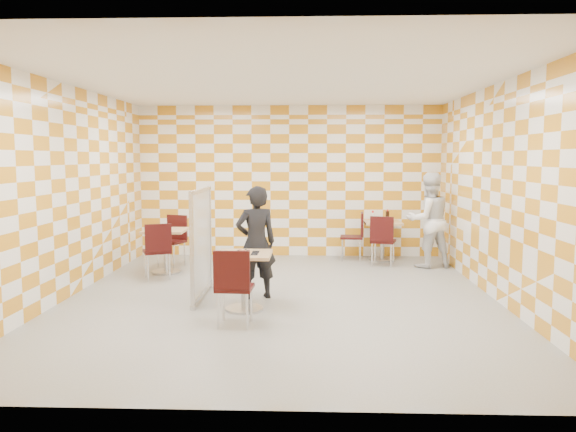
{
  "coord_description": "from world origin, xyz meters",
  "views": [
    {
      "loc": [
        0.39,
        -7.71,
        1.98
      ],
      "look_at": [
        0.1,
        0.2,
        1.15
      ],
      "focal_mm": 35.0,
      "sensor_mm": 36.0,
      "label": 1
    }
  ],
  "objects_px": {
    "chair_empty_far": "(174,236)",
    "man_dark": "(256,243)",
    "main_table": "(244,271)",
    "chair_second_side": "(356,232)",
    "chair_main_front": "(233,282)",
    "soda_bottle": "(387,216)",
    "second_table": "(382,234)",
    "chair_empty_near": "(158,247)",
    "chair_second_front": "(382,237)",
    "empty_table": "(166,243)",
    "man_white": "(428,220)",
    "partition": "(201,242)",
    "sport_bottle": "(373,216)"
  },
  "relations": [
    {
      "from": "chair_second_front",
      "to": "soda_bottle",
      "type": "distance_m",
      "value": 0.78
    },
    {
      "from": "second_table",
      "to": "chair_empty_near",
      "type": "distance_m",
      "value": 4.3
    },
    {
      "from": "second_table",
      "to": "chair_empty_near",
      "type": "relative_size",
      "value": 0.81
    },
    {
      "from": "empty_table",
      "to": "chair_second_side",
      "type": "distance_m",
      "value": 3.6
    },
    {
      "from": "second_table",
      "to": "sport_bottle",
      "type": "relative_size",
      "value": 3.75
    },
    {
      "from": "main_table",
      "to": "sport_bottle",
      "type": "height_order",
      "value": "sport_bottle"
    },
    {
      "from": "chair_main_front",
      "to": "empty_table",
      "type": "bearing_deg",
      "value": 117.13
    },
    {
      "from": "second_table",
      "to": "sport_bottle",
      "type": "height_order",
      "value": "sport_bottle"
    },
    {
      "from": "chair_empty_far",
      "to": "second_table",
      "type": "bearing_deg",
      "value": 10.22
    },
    {
      "from": "empty_table",
      "to": "man_white",
      "type": "distance_m",
      "value": 4.67
    },
    {
      "from": "man_dark",
      "to": "chair_second_front",
      "type": "bearing_deg",
      "value": -151.05
    },
    {
      "from": "partition",
      "to": "man_white",
      "type": "xyz_separation_m",
      "value": [
        3.66,
        2.38,
        0.07
      ]
    },
    {
      "from": "second_table",
      "to": "man_white",
      "type": "relative_size",
      "value": 0.44
    },
    {
      "from": "chair_second_side",
      "to": "chair_empty_far",
      "type": "distance_m",
      "value": 3.44
    },
    {
      "from": "second_table",
      "to": "chair_main_front",
      "type": "relative_size",
      "value": 0.81
    },
    {
      "from": "chair_empty_far",
      "to": "sport_bottle",
      "type": "relative_size",
      "value": 4.62
    },
    {
      "from": "empty_table",
      "to": "chair_main_front",
      "type": "distance_m",
      "value": 3.47
    },
    {
      "from": "man_white",
      "to": "soda_bottle",
      "type": "height_order",
      "value": "man_white"
    },
    {
      "from": "chair_main_front",
      "to": "man_dark",
      "type": "height_order",
      "value": "man_dark"
    },
    {
      "from": "empty_table",
      "to": "chair_empty_far",
      "type": "xyz_separation_m",
      "value": [
        -0.0,
        0.61,
        0.04
      ]
    },
    {
      "from": "empty_table",
      "to": "chair_empty_near",
      "type": "bearing_deg",
      "value": -88.18
    },
    {
      "from": "main_table",
      "to": "second_table",
      "type": "distance_m",
      "value": 4.28
    },
    {
      "from": "main_table",
      "to": "chair_second_side",
      "type": "relative_size",
      "value": 0.81
    },
    {
      "from": "second_table",
      "to": "partition",
      "type": "distance_m",
      "value": 4.22
    },
    {
      "from": "main_table",
      "to": "second_table",
      "type": "height_order",
      "value": "same"
    },
    {
      "from": "chair_second_side",
      "to": "chair_empty_near",
      "type": "height_order",
      "value": "same"
    },
    {
      "from": "chair_second_side",
      "to": "partition",
      "type": "relative_size",
      "value": 0.6
    },
    {
      "from": "soda_bottle",
      "to": "chair_second_side",
      "type": "bearing_deg",
      "value": -171.6
    },
    {
      "from": "chair_main_front",
      "to": "chair_empty_near",
      "type": "relative_size",
      "value": 1.0
    },
    {
      "from": "man_dark",
      "to": "chair_main_front",
      "type": "bearing_deg",
      "value": 64.66
    },
    {
      "from": "empty_table",
      "to": "chair_empty_near",
      "type": "distance_m",
      "value": 0.58
    },
    {
      "from": "chair_empty_near",
      "to": "soda_bottle",
      "type": "bearing_deg",
      "value": 26.15
    },
    {
      "from": "chair_empty_far",
      "to": "man_white",
      "type": "height_order",
      "value": "man_white"
    },
    {
      "from": "chair_second_side",
      "to": "sport_bottle",
      "type": "height_order",
      "value": "sport_bottle"
    },
    {
      "from": "chair_empty_far",
      "to": "man_white",
      "type": "xyz_separation_m",
      "value": [
        4.61,
        0.05,
        0.31
      ]
    },
    {
      "from": "main_table",
      "to": "man_white",
      "type": "height_order",
      "value": "man_white"
    },
    {
      "from": "chair_empty_far",
      "to": "man_dark",
      "type": "bearing_deg",
      "value": -53.34
    },
    {
      "from": "chair_main_front",
      "to": "soda_bottle",
      "type": "relative_size",
      "value": 4.02
    },
    {
      "from": "second_table",
      "to": "man_dark",
      "type": "height_order",
      "value": "man_dark"
    },
    {
      "from": "soda_bottle",
      "to": "chair_empty_near",
      "type": "bearing_deg",
      "value": -153.85
    },
    {
      "from": "empty_table",
      "to": "sport_bottle",
      "type": "relative_size",
      "value": 3.75
    },
    {
      "from": "chair_main_front",
      "to": "chair_second_side",
      "type": "distance_m",
      "value": 4.71
    },
    {
      "from": "chair_empty_far",
      "to": "chair_main_front",
      "type": "bearing_deg",
      "value": -66.81
    },
    {
      "from": "chair_empty_near",
      "to": "chair_empty_far",
      "type": "bearing_deg",
      "value": 91.08
    },
    {
      "from": "main_table",
      "to": "chair_main_front",
      "type": "bearing_deg",
      "value": -92.81
    },
    {
      "from": "main_table",
      "to": "chair_second_front",
      "type": "relative_size",
      "value": 0.81
    },
    {
      "from": "chair_second_front",
      "to": "man_dark",
      "type": "bearing_deg",
      "value": -131.23
    },
    {
      "from": "chair_second_side",
      "to": "chair_main_front",
      "type": "bearing_deg",
      "value": -112.28
    },
    {
      "from": "man_white",
      "to": "soda_bottle",
      "type": "distance_m",
      "value": 0.94
    },
    {
      "from": "chair_main_front",
      "to": "partition",
      "type": "bearing_deg",
      "value": 114.64
    }
  ]
}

